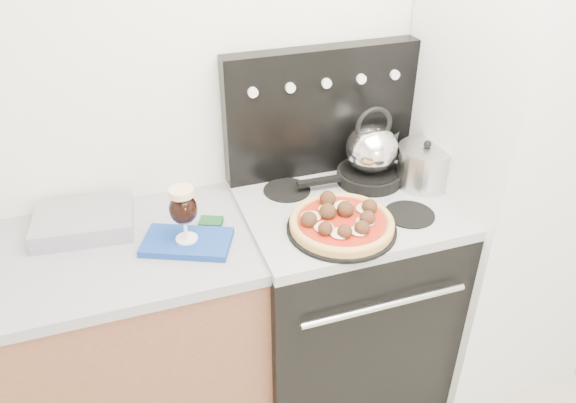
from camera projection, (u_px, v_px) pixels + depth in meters
name	position (u px, v px, depth m)	size (l,w,h in m)	color
room_shell	(491.00, 290.00, 1.17)	(3.52, 3.01, 2.52)	#B3A897
base_cabinet	(59.00, 364.00, 2.05)	(1.45, 0.60, 0.86)	brown
countertop	(29.00, 268.00, 1.81)	(1.48, 0.63, 0.04)	#9999A3
stove_body	(340.00, 300.00, 2.33)	(0.76, 0.65, 0.88)	black
cooktop	(346.00, 207.00, 2.08)	(0.76, 0.65, 0.04)	#ADADB2
backguard	(321.00, 111.00, 2.16)	(0.76, 0.08, 0.50)	black
fridge	(511.00, 169.00, 2.23)	(0.64, 0.68, 1.90)	silver
foil_sheet	(84.00, 221.00, 1.94)	(0.33, 0.24, 0.07)	silver
oven_mitt	(187.00, 242.00, 1.88)	(0.29, 0.17, 0.02)	navy
beer_glass	(184.00, 214.00, 1.82)	(0.09, 0.09, 0.20)	black
pizza_pan	(341.00, 228.00, 1.92)	(0.38, 0.38, 0.01)	black
pizza	(342.00, 221.00, 1.90)	(0.36, 0.36, 0.05)	#F0A055
skillet	(369.00, 176.00, 2.19)	(0.26, 0.26, 0.05)	black
tea_kettle	(372.00, 145.00, 2.12)	(0.20, 0.20, 0.22)	silver
stock_pot	(424.00, 167.00, 2.15)	(0.21, 0.21, 0.15)	#B7B7B7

